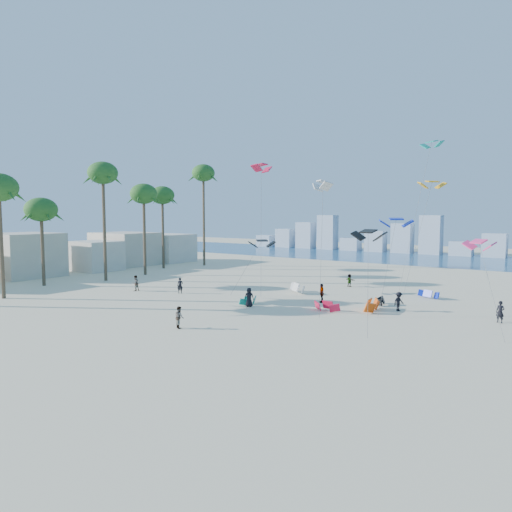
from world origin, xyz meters
The scene contains 10 objects.
ground centered at (0.00, 0.00, 0.00)m, with size 220.00×220.00×0.00m, color beige.
ocean centered at (0.00, 72.00, 0.01)m, with size 220.00×220.00×0.00m, color navy.
kitesurfer_near centered at (-6.42, 14.86, 0.85)m, with size 0.62×0.41×1.71m, color black.
kitesurfer_mid centered at (4.72, 3.82, 0.83)m, with size 0.81×0.63×1.66m, color gray.
kitesurfers_far centered at (6.77, 19.25, 0.86)m, with size 36.32×17.88×1.85m.
grounded_kites centered at (10.07, 20.08, 0.44)m, with size 15.69×15.41×1.00m.
flying_kites centered at (12.57, 22.09, 10.45)m, with size 33.17×26.93×17.52m.
palm_row centered at (-22.12, 16.19, 11.87)m, with size 10.57×44.80×16.88m.
beachfront_buildings centered at (-33.69, 20.82, 2.67)m, with size 11.50×43.00×6.00m.
distant_skyline centered at (-1.19, 82.00, 3.09)m, with size 85.00×3.00×8.40m.
Camera 1 is at (29.68, -20.46, 8.56)m, focal length 32.45 mm.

